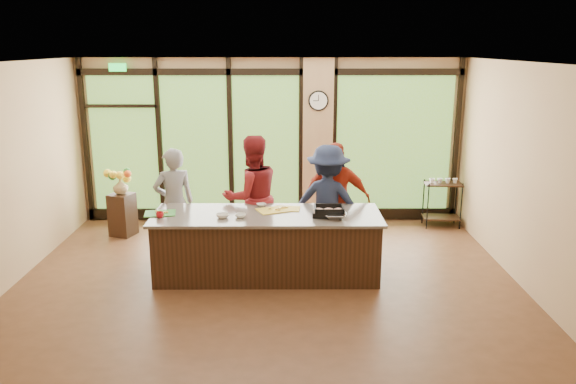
{
  "coord_description": "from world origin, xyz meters",
  "views": [
    {
      "loc": [
        0.27,
        -7.22,
        3.22
      ],
      "look_at": [
        0.3,
        0.4,
        1.21
      ],
      "focal_mm": 35.0,
      "sensor_mm": 36.0,
      "label": 1
    }
  ],
  "objects_px": {
    "roasting_pan": "(329,214)",
    "island_base": "(267,246)",
    "bar_cart": "(442,198)",
    "cook_left": "(174,203)",
    "flower_stand": "(123,214)",
    "cook_right": "(328,202)"
  },
  "relations": [
    {
      "from": "roasting_pan",
      "to": "island_base",
      "type": "bearing_deg",
      "value": -173.63
    },
    {
      "from": "island_base",
      "to": "bar_cart",
      "type": "distance_m",
      "value": 3.83
    },
    {
      "from": "cook_left",
      "to": "roasting_pan",
      "type": "distance_m",
      "value": 2.48
    },
    {
      "from": "roasting_pan",
      "to": "flower_stand",
      "type": "xyz_separation_m",
      "value": [
        -3.43,
        1.89,
        -0.59
      ]
    },
    {
      "from": "island_base",
      "to": "roasting_pan",
      "type": "height_order",
      "value": "roasting_pan"
    },
    {
      "from": "island_base",
      "to": "flower_stand",
      "type": "bearing_deg",
      "value": 145.19
    },
    {
      "from": "island_base",
      "to": "flower_stand",
      "type": "relative_size",
      "value": 4.2
    },
    {
      "from": "cook_right",
      "to": "roasting_pan",
      "type": "distance_m",
      "value": 0.84
    },
    {
      "from": "roasting_pan",
      "to": "cook_right",
      "type": "bearing_deg",
      "value": 100.34
    },
    {
      "from": "cook_left",
      "to": "roasting_pan",
      "type": "bearing_deg",
      "value": 136.73
    },
    {
      "from": "island_base",
      "to": "cook_left",
      "type": "relative_size",
      "value": 1.8
    },
    {
      "from": "island_base",
      "to": "flower_stand",
      "type": "distance_m",
      "value": 3.13
    },
    {
      "from": "cook_left",
      "to": "cook_right",
      "type": "relative_size",
      "value": 0.97
    },
    {
      "from": "island_base",
      "to": "cook_right",
      "type": "bearing_deg",
      "value": 38.51
    },
    {
      "from": "bar_cart",
      "to": "roasting_pan",
      "type": "bearing_deg",
      "value": -130.0
    },
    {
      "from": "cook_right",
      "to": "bar_cart",
      "type": "bearing_deg",
      "value": -130.91
    },
    {
      "from": "island_base",
      "to": "cook_right",
      "type": "xyz_separation_m",
      "value": [
        0.91,
        0.72,
        0.45
      ]
    },
    {
      "from": "island_base",
      "to": "bar_cart",
      "type": "bearing_deg",
      "value": 35.96
    },
    {
      "from": "cook_left",
      "to": "bar_cart",
      "type": "height_order",
      "value": "cook_left"
    },
    {
      "from": "cook_right",
      "to": "bar_cart",
      "type": "height_order",
      "value": "cook_right"
    },
    {
      "from": "cook_right",
      "to": "roasting_pan",
      "type": "height_order",
      "value": "cook_right"
    },
    {
      "from": "roasting_pan",
      "to": "cook_left",
      "type": "bearing_deg",
      "value": 172.79
    }
  ]
}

